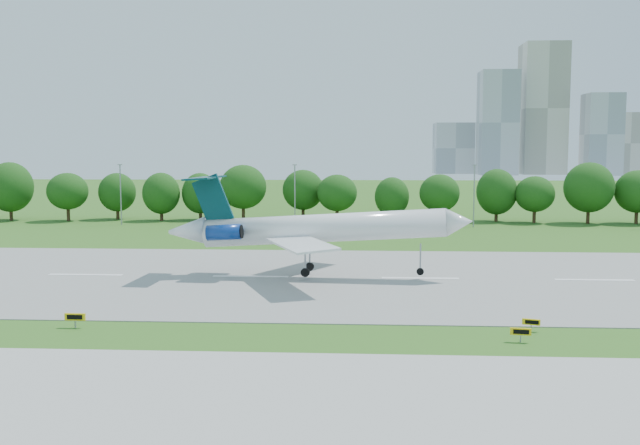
{
  "coord_description": "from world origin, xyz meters",
  "views": [
    {
      "loc": [
        -7.0,
        -57.71,
        15.03
      ],
      "look_at": [
        -11.35,
        18.0,
        7.28
      ],
      "focal_mm": 40.0,
      "sensor_mm": 36.0,
      "label": 1
    }
  ],
  "objects_px": {
    "taxi_sign_left": "(75,317)",
    "service_vehicle_b": "(283,223)",
    "service_vehicle_a": "(287,222)",
    "airliner": "(308,228)"
  },
  "relations": [
    {
      "from": "airliner",
      "to": "taxi_sign_left",
      "type": "height_order",
      "value": "airliner"
    },
    {
      "from": "taxi_sign_left",
      "to": "service_vehicle_a",
      "type": "relative_size",
      "value": 0.54
    },
    {
      "from": "taxi_sign_left",
      "to": "service_vehicle_b",
      "type": "height_order",
      "value": "same"
    },
    {
      "from": "service_vehicle_a",
      "to": "service_vehicle_b",
      "type": "height_order",
      "value": "service_vehicle_b"
    },
    {
      "from": "service_vehicle_b",
      "to": "taxi_sign_left",
      "type": "bearing_deg",
      "value": -174.93
    },
    {
      "from": "airliner",
      "to": "taxi_sign_left",
      "type": "distance_m",
      "value": 31.16
    },
    {
      "from": "taxi_sign_left",
      "to": "service_vehicle_b",
      "type": "distance_m",
      "value": 82.64
    },
    {
      "from": "service_vehicle_a",
      "to": "service_vehicle_b",
      "type": "xyz_separation_m",
      "value": [
        -0.58,
        -1.25,
        0.08
      ]
    },
    {
      "from": "taxi_sign_left",
      "to": "service_vehicle_a",
      "type": "bearing_deg",
      "value": 84.43
    },
    {
      "from": "taxi_sign_left",
      "to": "service_vehicle_a",
      "type": "xyz_separation_m",
      "value": [
        9.39,
        83.42,
        -0.38
      ]
    }
  ]
}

